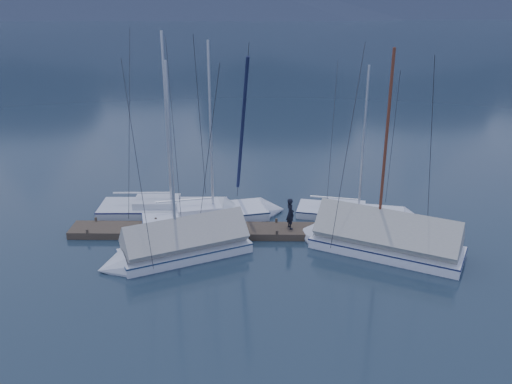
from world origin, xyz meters
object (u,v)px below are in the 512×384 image
(sailboat_covered_near, at_px, (374,240))
(person, at_px, (290,213))
(sailboat_open_left, at_px, (182,210))
(sailboat_open_right, at_px, (367,215))
(sailboat_open_mid, at_px, (223,214))
(sailboat_covered_far, at_px, (174,248))

(sailboat_covered_near, relative_size, person, 6.54)
(sailboat_open_left, distance_m, sailboat_open_right, 9.71)
(sailboat_open_right, height_order, person, sailboat_open_right)
(sailboat_open_mid, xyz_separation_m, sailboat_open_right, (7.50, -0.01, -0.02))
(sailboat_covered_far, bearing_deg, sailboat_open_left, 93.89)
(sailboat_open_right, xyz_separation_m, sailboat_covered_far, (-9.36, -4.56, 0.31))
(sailboat_covered_near, height_order, sailboat_covered_far, sailboat_covered_near)
(sailboat_open_left, distance_m, sailboat_covered_far, 5.05)
(sailboat_open_right, relative_size, sailboat_covered_far, 0.91)
(person, bearing_deg, sailboat_open_mid, 38.97)
(sailboat_open_mid, bearing_deg, sailboat_covered_near, -27.01)
(sailboat_open_left, height_order, person, sailboat_open_left)
(sailboat_open_left, xyz_separation_m, sailboat_open_right, (9.70, -0.47, -0.03))
(sailboat_open_mid, xyz_separation_m, sailboat_covered_near, (7.14, -3.64, 0.33))
(sailboat_open_mid, xyz_separation_m, person, (3.39, -2.09, 0.93))
(sailboat_open_left, xyz_separation_m, sailboat_covered_far, (0.34, -5.03, 0.28))
(sailboat_open_mid, height_order, sailboat_covered_near, sailboat_covered_near)
(sailboat_open_right, bearing_deg, sailboat_open_left, 177.23)
(sailboat_open_left, distance_m, sailboat_open_mid, 2.25)
(sailboat_open_mid, relative_size, sailboat_covered_far, 1.04)
(sailboat_covered_far, bearing_deg, sailboat_covered_near, 5.94)
(sailboat_open_left, distance_m, sailboat_covered_near, 10.21)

